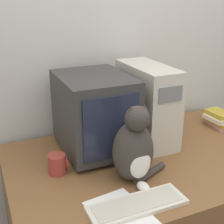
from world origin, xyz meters
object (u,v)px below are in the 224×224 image
object	(u,v)px
book_stack	(219,119)
pen	(104,205)
keyboard	(137,205)
cat	(134,149)
computer_tower	(147,104)
mug	(58,164)
crt_monitor	(94,113)

from	to	relation	value
book_stack	pen	xyz separation A→B (m)	(-1.03, -0.47, -0.04)
keyboard	cat	distance (m)	0.26
keyboard	pen	world-z (taller)	keyboard
keyboard	cat	bearing A→B (deg)	66.88
keyboard	pen	xyz separation A→B (m)	(-0.12, 0.06, -0.01)
computer_tower	keyboard	bearing A→B (deg)	-122.39
book_stack	mug	world-z (taller)	same
crt_monitor	pen	distance (m)	0.55
crt_monitor	computer_tower	distance (m)	0.33
computer_tower	mug	world-z (taller)	computer_tower
cat	pen	bearing A→B (deg)	-149.40
cat	pen	xyz separation A→B (m)	(-0.21, -0.13, -0.16)
book_stack	pen	distance (m)	1.14
pen	mug	size ratio (longest dim) A/B	1.48
cat	mug	world-z (taller)	cat
mug	pen	bearing A→B (deg)	-71.73
computer_tower	book_stack	size ratio (longest dim) A/B	2.22
computer_tower	mug	distance (m)	0.64
crt_monitor	keyboard	bearing A→B (deg)	-92.26
cat	book_stack	distance (m)	0.90
cat	mug	distance (m)	0.39
pen	mug	bearing A→B (deg)	108.27
pen	crt_monitor	bearing A→B (deg)	73.24
cat	book_stack	xyz separation A→B (m)	(0.83, 0.35, -0.12)
crt_monitor	cat	size ratio (longest dim) A/B	1.21
book_stack	crt_monitor	bearing A→B (deg)	179.18
keyboard	pen	bearing A→B (deg)	153.57
computer_tower	keyboard	xyz separation A→B (m)	(-0.35, -0.56, -0.22)
book_stack	computer_tower	bearing A→B (deg)	177.90
computer_tower	book_stack	bearing A→B (deg)	-2.10
pen	mug	distance (m)	0.35
book_stack	pen	size ratio (longest dim) A/B	1.43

